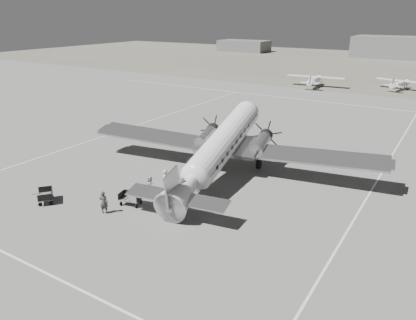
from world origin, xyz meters
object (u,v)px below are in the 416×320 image
object	(u,v)px
shed_secondary	(244,46)
light_plane_left	(315,81)
baggage_cart_near	(131,199)
ground_crew	(104,202)
ramp_agent	(151,186)
light_plane_right	(400,85)
dc3_airliner	(220,148)
passenger	(165,178)
baggage_cart_far	(45,196)

from	to	relation	value
shed_secondary	light_plane_left	distance (m)	78.01
light_plane_left	baggage_cart_near	size ratio (longest dim) A/B	6.62
baggage_cart_near	ground_crew	xyz separation A→B (m)	(-0.68, -2.06, 0.38)
baggage_cart_near	ramp_agent	size ratio (longest dim) A/B	1.03
shed_secondary	ground_crew	bearing A→B (deg)	-67.17
baggage_cart_near	light_plane_right	bearing A→B (deg)	68.46
dc3_airliner	light_plane_left	distance (m)	50.26
dc3_airliner	ramp_agent	world-z (taller)	dc3_airliner
shed_secondary	passenger	world-z (taller)	shed_secondary
light_plane_right	ramp_agent	distance (m)	61.93
ground_crew	passenger	distance (m)	6.23
ground_crew	ramp_agent	world-z (taller)	ground_crew
shed_secondary	light_plane_left	world-z (taller)	shed_secondary
light_plane_right	ramp_agent	world-z (taller)	light_plane_right
shed_secondary	ramp_agent	distance (m)	128.97
baggage_cart_far	ground_crew	world-z (taller)	ground_crew
dc3_airliner	light_plane_right	bearing A→B (deg)	73.91
light_plane_right	shed_secondary	bearing A→B (deg)	151.59
baggage_cart_near	ground_crew	world-z (taller)	ground_crew
ground_crew	dc3_airliner	bearing A→B (deg)	-132.38
dc3_airliner	baggage_cart_near	distance (m)	9.10
light_plane_right	passenger	world-z (taller)	light_plane_right
shed_secondary	dc3_airliner	size ratio (longest dim) A/B	0.65
dc3_airliner	ramp_agent	bearing A→B (deg)	-122.24
dc3_airliner	light_plane_right	distance (m)	55.41
light_plane_left	ground_crew	world-z (taller)	light_plane_left
baggage_cart_near	baggage_cart_far	distance (m)	6.61
shed_secondary	dc3_airliner	bearing A→B (deg)	-63.78
dc3_airliner	ground_crew	xyz separation A→B (m)	(-3.61, -10.39, -1.79)
light_plane_left	ground_crew	xyz separation A→B (m)	(4.06, -60.04, -0.30)
shed_secondary	baggage_cart_far	world-z (taller)	shed_secondary
light_plane_right	baggage_cart_near	size ratio (longest dim) A/B	5.76
shed_secondary	light_plane_right	distance (m)	84.05
baggage_cart_near	dc3_airliner	bearing A→B (deg)	58.07
baggage_cart_far	ground_crew	bearing A→B (deg)	50.65
baggage_cart_near	ramp_agent	bearing A→B (deg)	71.31
baggage_cart_near	ground_crew	distance (m)	2.20
light_plane_right	passenger	bearing A→B (deg)	-85.41
light_plane_left	light_plane_right	distance (m)	15.61
shed_secondary	dc3_airliner	xyz separation A→B (m)	(54.99, -111.66, 0.65)
light_plane_right	ground_crew	bearing A→B (deg)	-85.21
light_plane_right	baggage_cart_near	bearing A→B (deg)	-84.91
ramp_agent	light_plane_left	bearing A→B (deg)	-9.65
shed_secondary	baggage_cart_near	world-z (taller)	shed_secondary
baggage_cart_near	shed_secondary	bearing A→B (deg)	100.86
light_plane_left	light_plane_right	xyz separation A→B (m)	(14.69, 5.29, -0.15)
dc3_airliner	baggage_cart_near	world-z (taller)	dc3_airliner
shed_secondary	light_plane_right	xyz separation A→B (m)	(62.02, -56.72, -0.99)
baggage_cart_far	light_plane_right	bearing A→B (deg)	115.67
dc3_airliner	ramp_agent	xyz separation A→B (m)	(-2.70, -6.22, -1.83)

